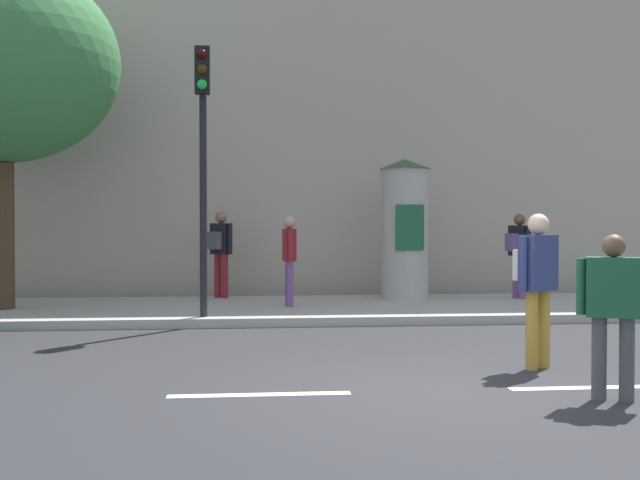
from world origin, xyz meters
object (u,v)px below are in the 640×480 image
object	(u,v)px
pedestrian_tallest	(613,303)
pedestrian_in_light_jacket	(519,248)
poster_column	(405,228)
traffic_light	(203,137)
pedestrian_near_pole	(537,276)
pedestrian_with_backpack	(220,246)
pedestrian_in_dark_shirt	(289,254)

from	to	relation	value
pedestrian_tallest	pedestrian_in_light_jacket	world-z (taller)	pedestrian_in_light_jacket
poster_column	pedestrian_tallest	world-z (taller)	poster_column
traffic_light	poster_column	size ratio (longest dim) A/B	1.54
poster_column	pedestrian_near_pole	size ratio (longest dim) A/B	1.57
pedestrian_near_pole	pedestrian_with_backpack	world-z (taller)	pedestrian_with_backpack
pedestrian_tallest	pedestrian_with_backpack	distance (m)	9.98
poster_column	pedestrian_near_pole	distance (m)	6.95
pedestrian_near_pole	traffic_light	bearing A→B (deg)	134.16
traffic_light	pedestrian_near_pole	size ratio (longest dim) A/B	2.43
poster_column	pedestrian_in_light_jacket	xyz separation A→B (m)	(2.30, -0.21, -0.40)
pedestrian_in_light_jacket	pedestrian_with_backpack	distance (m)	6.06
pedestrian_near_pole	pedestrian_with_backpack	bearing A→B (deg)	117.12
traffic_light	pedestrian_in_dark_shirt	xyz separation A→B (m)	(1.50, 1.58, -1.97)
pedestrian_near_pole	pedestrian_with_backpack	distance (m)	8.39
poster_column	pedestrian_in_light_jacket	world-z (taller)	poster_column
pedestrian_near_pole	pedestrian_with_backpack	size ratio (longest dim) A/B	1.01
pedestrian_near_pole	pedestrian_tallest	world-z (taller)	pedestrian_near_pole
pedestrian_with_backpack	pedestrian_in_dark_shirt	size ratio (longest dim) A/B	1.07
traffic_light	pedestrian_in_dark_shirt	size ratio (longest dim) A/B	2.63
pedestrian_tallest	pedestrian_in_dark_shirt	bearing A→B (deg)	109.40
poster_column	pedestrian_in_dark_shirt	xyz separation A→B (m)	(-2.41, -1.21, -0.47)
traffic_light	pedestrian_near_pole	bearing A→B (deg)	-45.84
pedestrian_in_dark_shirt	poster_column	bearing A→B (deg)	26.72
poster_column	pedestrian_with_backpack	world-z (taller)	poster_column
poster_column	pedestrian_in_dark_shirt	distance (m)	2.74
traffic_light	pedestrian_with_backpack	distance (m)	3.83
pedestrian_in_light_jacket	pedestrian_in_dark_shirt	bearing A→B (deg)	-167.95
pedestrian_tallest	pedestrian_in_dark_shirt	size ratio (longest dim) A/B	0.95
traffic_light	pedestrian_in_light_jacket	world-z (taller)	traffic_light
traffic_light	pedestrian_tallest	size ratio (longest dim) A/B	2.76
pedestrian_in_dark_shirt	pedestrian_with_backpack	bearing A→B (deg)	126.71
pedestrian_in_light_jacket	traffic_light	bearing A→B (deg)	-157.37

